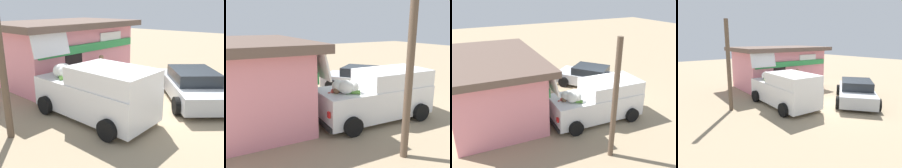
{
  "view_description": "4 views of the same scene",
  "coord_description": "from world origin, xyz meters",
  "views": [
    {
      "loc": [
        -8.27,
        -3.95,
        3.69
      ],
      "look_at": [
        -0.57,
        1.85,
        0.74
      ],
      "focal_mm": 40.95,
      "sensor_mm": 36.0,
      "label": 1
    },
    {
      "loc": [
        -8.88,
        7.06,
        3.54
      ],
      "look_at": [
        0.32,
        1.64,
        0.87
      ],
      "focal_mm": 38.48,
      "sensor_mm": 36.0,
      "label": 2
    },
    {
      "loc": [
        -10.44,
        7.41,
        5.89
      ],
      "look_at": [
        -0.35,
        2.25,
        1.29
      ],
      "focal_mm": 38.11,
      "sensor_mm": 36.0,
      "label": 3
    },
    {
      "loc": [
        -8.65,
        -7.29,
        3.54
      ],
      "look_at": [
        -1.04,
        2.23,
        0.92
      ],
      "focal_mm": 33.34,
      "sensor_mm": 36.0,
      "label": 4
    }
  ],
  "objects": [
    {
      "name": "ground_plane",
      "position": [
        0.0,
        0.0,
        0.0
      ],
      "size": [
        60.0,
        60.0,
        0.0
      ],
      "primitive_type": "plane",
      "color": "#9E896B"
    },
    {
      "name": "storefront_bar",
      "position": [
        0.6,
        5.65,
        1.54
      ],
      "size": [
        7.09,
        4.87,
        2.99
      ],
      "color": "pink",
      "rests_on": "ground_plane"
    },
    {
      "name": "delivery_van",
      "position": [
        -2.1,
        1.34,
        0.93
      ],
      "size": [
        2.41,
        4.68,
        2.89
      ],
      "color": "white",
      "rests_on": "ground_plane"
    },
    {
      "name": "parked_sedan",
      "position": [
        1.54,
        -0.63,
        0.61
      ],
      "size": [
        4.5,
        4.08,
        1.27
      ],
      "color": "#B2B7BC",
      "rests_on": "ground_plane"
    },
    {
      "name": "vendor_standing",
      "position": [
        0.29,
        3.09,
        0.95
      ],
      "size": [
        0.56,
        0.41,
        1.64
      ],
      "color": "#726047",
      "rests_on": "ground_plane"
    },
    {
      "name": "customer_bending",
      "position": [
        -1.76,
        3.05,
        0.9
      ],
      "size": [
        0.8,
        0.62,
        1.47
      ],
      "color": "#4C4C51",
      "rests_on": "ground_plane"
    },
    {
      "name": "unloaded_banana_pile",
      "position": [
        -1.94,
        4.51,
        0.17
      ],
      "size": [
        0.75,
        0.49,
        0.38
      ],
      "color": "silver",
      "rests_on": "ground_plane"
    },
    {
      "name": "paint_bucket",
      "position": [
        2.49,
        3.39,
        0.18
      ],
      "size": [
        0.28,
        0.28,
        0.36
      ],
      "primitive_type": "cylinder",
      "color": "silver",
      "rests_on": "ground_plane"
    },
    {
      "name": "utility_pole",
      "position": [
        -4.68,
        2.49,
        2.25
      ],
      "size": [
        0.2,
        0.2,
        4.49
      ],
      "primitive_type": "cylinder",
      "color": "brown",
      "rests_on": "ground_plane"
    }
  ]
}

